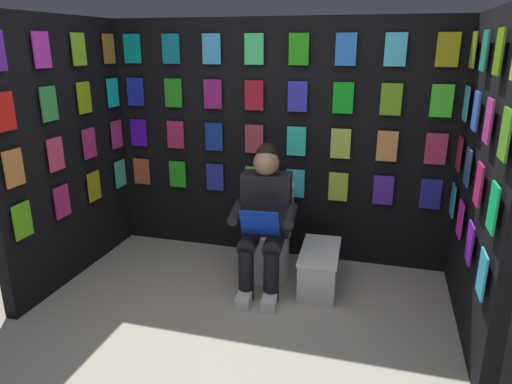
# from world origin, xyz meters

# --- Properties ---
(ground_plane) EXTENTS (30.00, 30.00, 0.00)m
(ground_plane) POSITION_xyz_m (0.00, 0.00, 0.00)
(ground_plane) COLOR #B2A899
(display_wall_back) EXTENTS (3.23, 0.14, 2.17)m
(display_wall_back) POSITION_xyz_m (0.00, -1.70, 1.09)
(display_wall_back) COLOR black
(display_wall_back) RESTS_ON ground
(display_wall_left) EXTENTS (0.14, 1.66, 2.17)m
(display_wall_left) POSITION_xyz_m (-1.61, -0.83, 1.09)
(display_wall_left) COLOR black
(display_wall_left) RESTS_ON ground
(display_wall_right) EXTENTS (0.14, 1.66, 2.17)m
(display_wall_right) POSITION_xyz_m (1.61, -0.83, 1.09)
(display_wall_right) COLOR black
(display_wall_right) RESTS_ON ground
(toilet) EXTENTS (0.42, 0.57, 0.77)m
(toilet) POSITION_xyz_m (-0.04, -1.24, 0.33)
(toilet) COLOR white
(toilet) RESTS_ON ground
(person_reading) EXTENTS (0.55, 0.71, 1.19)m
(person_reading) POSITION_xyz_m (-0.06, -1.02, 0.60)
(person_reading) COLOR black
(person_reading) RESTS_ON ground
(comic_longbox_near) EXTENTS (0.34, 0.63, 0.34)m
(comic_longbox_near) POSITION_xyz_m (-0.51, -1.10, 0.17)
(comic_longbox_near) COLOR silver
(comic_longbox_near) RESTS_ON ground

